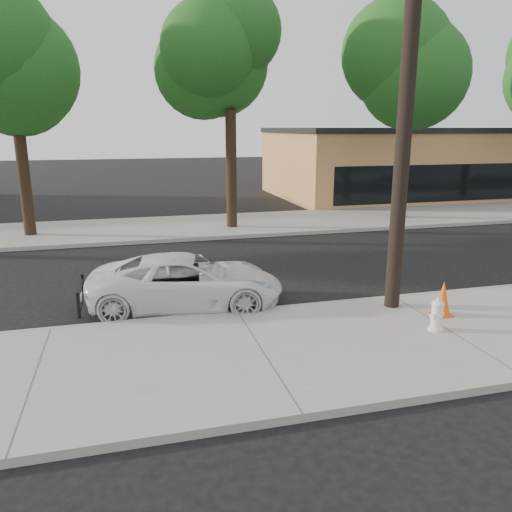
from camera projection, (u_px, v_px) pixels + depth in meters
name	position (u px, v px, depth m)	size (l,w,h in m)	color
ground	(220.00, 289.00, 13.43)	(120.00, 120.00, 0.00)	black
near_sidewalk	(263.00, 355.00, 9.39)	(90.00, 4.40, 0.15)	gray
far_sidewalk	(183.00, 227.00, 21.37)	(90.00, 5.00, 0.15)	gray
curb_near	(237.00, 314.00, 11.45)	(90.00, 0.12, 0.16)	#9E9B93
building_main	(419.00, 163.00, 31.86)	(18.00, 10.00, 4.00)	tan
utility_pole	(406.00, 104.00, 10.62)	(1.40, 0.34, 9.00)	black
tree_b	(17.00, 72.00, 18.01)	(4.34, 4.20, 8.45)	black
tree_c	(236.00, 56.00, 19.40)	(4.96, 4.80, 9.55)	black
tree_d	(413.00, 77.00, 21.80)	(4.50, 4.35, 8.75)	black
police_cruiser	(187.00, 281.00, 11.98)	(2.12, 4.60, 1.28)	white
fire_hydrant	(437.00, 315.00, 10.27)	(0.36, 0.32, 0.66)	white
traffic_cone	(443.00, 299.00, 11.08)	(0.45, 0.45, 0.79)	#EF530C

